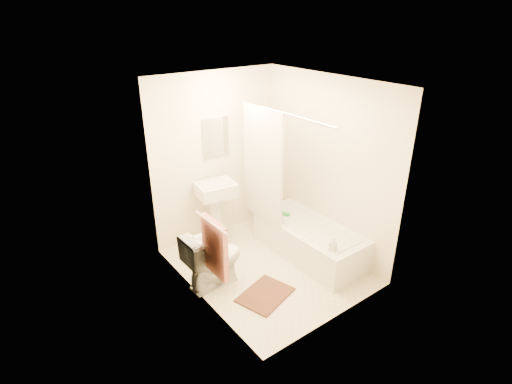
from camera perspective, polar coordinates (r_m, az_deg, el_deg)
floor at (r=5.40m, az=1.62°, el=-10.59°), size 2.40×2.40×0.00m
ceiling at (r=4.47m, az=2.00°, el=15.44°), size 2.40×2.40×0.00m
wall_back at (r=5.73m, az=-5.73°, el=5.00°), size 2.00×0.02×2.40m
wall_left at (r=4.31m, az=-8.68°, el=-2.02°), size 0.02×2.40×2.40m
wall_right at (r=5.44m, az=10.07°, el=3.67°), size 0.02×2.40×2.40m
mirror at (r=5.62m, az=-5.75°, el=7.83°), size 0.40×0.03×0.55m
curtain_rod at (r=4.81m, az=4.01°, el=11.20°), size 0.03×1.70×0.03m
shower_curtain at (r=5.33m, az=0.97°, el=3.85°), size 0.04×0.80×1.55m
towel_bar at (r=4.18m, az=-6.46°, el=-4.34°), size 0.02×0.60×0.02m
towel at (r=4.35m, az=-5.91°, el=-7.92°), size 0.06×0.45×0.66m
toilet_paper at (r=4.67m, az=-8.26°, el=-6.74°), size 0.11×0.12×0.12m
toilet at (r=4.92m, az=-6.14°, el=-9.50°), size 0.74×0.43×0.72m
sink at (r=5.72m, az=-5.68°, el=-2.60°), size 0.57×0.48×1.01m
bathtub at (r=5.57m, az=7.58°, el=-6.79°), size 0.71×1.61×0.45m
bath_mat at (r=4.92m, az=1.34°, el=-14.46°), size 0.73×0.63×0.02m
soap_bottle at (r=4.92m, az=10.95°, el=-7.37°), size 0.10×0.10×0.17m
scrub_brush at (r=5.69m, az=3.86°, el=-3.06°), size 0.12×0.21×0.04m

